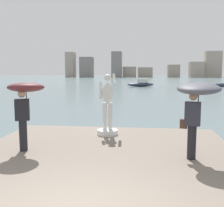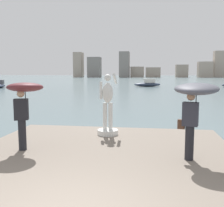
% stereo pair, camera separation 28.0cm
% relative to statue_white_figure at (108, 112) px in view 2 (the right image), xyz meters
% --- Properties ---
extents(ground_plane, '(400.00, 400.00, 0.00)m').
position_rel_statue_white_figure_xyz_m(ground_plane, '(0.18, 34.28, -1.21)').
color(ground_plane, slate).
extents(pier, '(7.48, 10.03, 0.40)m').
position_rel_statue_white_figure_xyz_m(pier, '(0.18, -3.70, -1.01)').
color(pier, slate).
rests_on(pier, ground).
extents(statue_white_figure, '(0.74, 0.93, 2.19)m').
position_rel_statue_white_figure_xyz_m(statue_white_figure, '(0.00, 0.00, 0.00)').
color(statue_white_figure, silver).
rests_on(statue_white_figure, pier).
extents(onlooker_left, '(1.29, 1.30, 1.98)m').
position_rel_statue_white_figure_xyz_m(onlooker_left, '(-2.05, -2.18, 0.74)').
color(onlooker_left, black).
rests_on(onlooker_left, pier).
extents(onlooker_right, '(1.34, 1.35, 2.00)m').
position_rel_statue_white_figure_xyz_m(onlooker_right, '(2.59, -2.43, 0.77)').
color(onlooker_right, black).
rests_on(onlooker_right, pier).
extents(boat_far, '(2.68, 4.58, 1.33)m').
position_rel_statue_white_figure_xyz_m(boat_far, '(-24.02, 32.86, -0.76)').
color(boat_far, '#2D384C').
rests_on(boat_far, ground).
extents(boat_leftward, '(5.23, 2.76, 1.41)m').
position_rel_statue_white_figure_xyz_m(boat_leftward, '(1.00, 40.70, -0.69)').
color(boat_leftward, '#2D384C').
rests_on(boat_leftward, ground).
extents(distant_skyline, '(83.06, 12.21, 13.76)m').
position_rel_statue_white_figure_xyz_m(distant_skyline, '(-0.32, 135.39, 4.17)').
color(distant_skyline, '#A89989').
rests_on(distant_skyline, ground).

